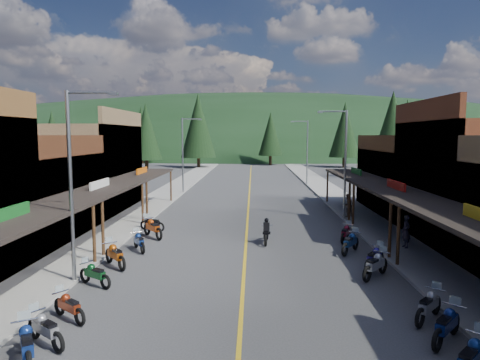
# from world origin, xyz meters

# --- Properties ---
(ground) EXTENTS (220.00, 220.00, 0.00)m
(ground) POSITION_xyz_m (0.00, 0.00, 0.00)
(ground) COLOR #38383A
(ground) RESTS_ON ground
(centerline) EXTENTS (0.15, 90.00, 0.01)m
(centerline) POSITION_xyz_m (0.00, 20.00, 0.01)
(centerline) COLOR gold
(centerline) RESTS_ON ground
(sidewalk_west) EXTENTS (3.40, 94.00, 0.15)m
(sidewalk_west) POSITION_xyz_m (-8.70, 20.00, 0.07)
(sidewalk_west) COLOR gray
(sidewalk_west) RESTS_ON ground
(sidewalk_east) EXTENTS (3.40, 94.00, 0.15)m
(sidewalk_east) POSITION_xyz_m (8.70, 20.00, 0.07)
(sidewalk_east) COLOR gray
(sidewalk_east) RESTS_ON ground
(shop_west_2) EXTENTS (10.90, 9.00, 6.20)m
(shop_west_2) POSITION_xyz_m (-13.75, 1.70, 2.53)
(shop_west_2) COLOR #3F2111
(shop_west_2) RESTS_ON ground
(shop_west_3) EXTENTS (10.90, 10.20, 8.20)m
(shop_west_3) POSITION_xyz_m (-13.78, 11.30, 3.52)
(shop_west_3) COLOR brown
(shop_west_3) RESTS_ON ground
(shop_east_3) EXTENTS (10.90, 10.20, 6.20)m
(shop_east_3) POSITION_xyz_m (13.75, 11.30, 2.53)
(shop_east_3) COLOR #4C2D16
(shop_east_3) RESTS_ON ground
(streetlight_0) EXTENTS (2.16, 0.18, 8.00)m
(streetlight_0) POSITION_xyz_m (-6.95, -6.00, 4.46)
(streetlight_0) COLOR gray
(streetlight_0) RESTS_ON ground
(streetlight_1) EXTENTS (2.16, 0.18, 8.00)m
(streetlight_1) POSITION_xyz_m (-6.95, 22.00, 4.46)
(streetlight_1) COLOR gray
(streetlight_1) RESTS_ON ground
(streetlight_2) EXTENTS (2.16, 0.18, 8.00)m
(streetlight_2) POSITION_xyz_m (6.95, 8.00, 4.46)
(streetlight_2) COLOR gray
(streetlight_2) RESTS_ON ground
(streetlight_3) EXTENTS (2.16, 0.18, 8.00)m
(streetlight_3) POSITION_xyz_m (6.95, 30.00, 4.46)
(streetlight_3) COLOR gray
(streetlight_3) RESTS_ON ground
(ridge_hill) EXTENTS (310.00, 140.00, 60.00)m
(ridge_hill) POSITION_xyz_m (0.00, 135.00, 0.00)
(ridge_hill) COLOR black
(ridge_hill) RESTS_ON ground
(pine_0) EXTENTS (5.04, 5.04, 11.00)m
(pine_0) POSITION_xyz_m (-40.00, 62.00, 6.48)
(pine_0) COLOR black
(pine_0) RESTS_ON ground
(pine_1) EXTENTS (5.88, 5.88, 12.50)m
(pine_1) POSITION_xyz_m (-24.00, 70.00, 7.24)
(pine_1) COLOR black
(pine_1) RESTS_ON ground
(pine_2) EXTENTS (6.72, 6.72, 14.00)m
(pine_2) POSITION_xyz_m (-10.00, 58.00, 7.99)
(pine_2) COLOR black
(pine_2) RESTS_ON ground
(pine_3) EXTENTS (5.04, 5.04, 11.00)m
(pine_3) POSITION_xyz_m (4.00, 66.00, 6.48)
(pine_3) COLOR black
(pine_3) RESTS_ON ground
(pine_4) EXTENTS (5.88, 5.88, 12.50)m
(pine_4) POSITION_xyz_m (18.00, 60.00, 7.24)
(pine_4) COLOR black
(pine_4) RESTS_ON ground
(pine_5) EXTENTS (6.72, 6.72, 14.00)m
(pine_5) POSITION_xyz_m (34.00, 72.00, 7.99)
(pine_5) COLOR black
(pine_5) RESTS_ON ground
(pine_7) EXTENTS (5.88, 5.88, 12.50)m
(pine_7) POSITION_xyz_m (-32.00, 76.00, 7.24)
(pine_7) COLOR black
(pine_7) RESTS_ON ground
(pine_8) EXTENTS (4.48, 4.48, 10.00)m
(pine_8) POSITION_xyz_m (-22.00, 40.00, 5.98)
(pine_8) COLOR black
(pine_8) RESTS_ON ground
(pine_9) EXTENTS (4.93, 4.93, 10.80)m
(pine_9) POSITION_xyz_m (24.00, 45.00, 6.38)
(pine_9) COLOR black
(pine_9) RESTS_ON ground
(pine_10) EXTENTS (5.38, 5.38, 11.60)m
(pine_10) POSITION_xyz_m (-18.00, 50.00, 6.78)
(pine_10) COLOR black
(pine_10) RESTS_ON ground
(pine_11) EXTENTS (5.82, 5.82, 12.40)m
(pine_11) POSITION_xyz_m (20.00, 38.00, 7.19)
(pine_11) COLOR black
(pine_11) RESTS_ON ground
(bike_west_2) EXTENTS (1.71, 2.18, 1.21)m
(bike_west_2) POSITION_xyz_m (-5.73, -12.34, 0.61)
(bike_west_2) COLOR navy
(bike_west_2) RESTS_ON ground
(bike_west_3) EXTENTS (1.96, 1.69, 1.12)m
(bike_west_3) POSITION_xyz_m (-5.71, -11.33, 0.56)
(bike_west_3) COLOR gray
(bike_west_3) RESTS_ON ground
(bike_west_4) EXTENTS (1.84, 1.63, 1.06)m
(bike_west_4) POSITION_xyz_m (-5.76, -9.59, 0.53)
(bike_west_4) COLOR maroon
(bike_west_4) RESTS_ON ground
(bike_west_5) EXTENTS (1.95, 1.60, 1.10)m
(bike_west_5) POSITION_xyz_m (-6.11, -6.32, 0.55)
(bike_west_5) COLOR #0C401B
(bike_west_5) RESTS_ON ground
(bike_west_6) EXTENTS (1.99, 2.19, 1.27)m
(bike_west_6) POSITION_xyz_m (-6.10, -3.75, 0.64)
(bike_west_6) COLOR #A4460B
(bike_west_6) RESTS_ON ground
(bike_west_7) EXTENTS (1.53, 2.02, 1.12)m
(bike_west_7) POSITION_xyz_m (-5.71, -0.92, 0.56)
(bike_west_7) COLOR navy
(bike_west_7) RESTS_ON ground
(bike_west_8) EXTENTS (2.06, 2.31, 1.33)m
(bike_west_8) POSITION_xyz_m (-5.67, 2.06, 0.67)
(bike_west_8) COLOR #A2390B
(bike_west_8) RESTS_ON ground
(bike_west_9) EXTENTS (1.97, 1.40, 1.08)m
(bike_west_9) POSITION_xyz_m (-6.17, 3.99, 0.54)
(bike_west_9) COLOR black
(bike_west_9) RESTS_ON ground
(bike_east_2) EXTENTS (2.04, 2.08, 1.25)m
(bike_east_2) POSITION_xyz_m (5.92, -12.79, 0.62)
(bike_east_2) COLOR navy
(bike_east_2) RESTS_ON ground
(bike_east_3) EXTENTS (1.94, 2.06, 1.21)m
(bike_east_3) POSITION_xyz_m (6.19, -10.79, 0.61)
(bike_east_3) COLOR navy
(bike_east_3) RESTS_ON ground
(bike_east_4) EXTENTS (1.86, 1.97, 1.16)m
(bike_east_4) POSITION_xyz_m (6.28, -9.27, 0.58)
(bike_east_4) COLOR #939297
(bike_east_4) RESTS_ON ground
(bike_east_5) EXTENTS (1.98, 2.14, 1.25)m
(bike_east_5) POSITION_xyz_m (5.73, -4.94, 0.63)
(bike_east_5) COLOR #A3A4A8
(bike_east_5) RESTS_ON ground
(bike_east_6) EXTENTS (1.81, 2.12, 1.20)m
(bike_east_6) POSITION_xyz_m (6.02, -3.78, 0.60)
(bike_east_6) COLOR navy
(bike_east_6) RESTS_ON ground
(bike_east_7) EXTENTS (1.79, 2.21, 1.24)m
(bike_east_7) POSITION_xyz_m (5.54, -1.00, 0.62)
(bike_east_7) COLOR navy
(bike_east_7) RESTS_ON ground
(bike_east_8) EXTENTS (1.44, 2.04, 1.11)m
(bike_east_8) POSITION_xyz_m (5.83, 1.50, 0.56)
(bike_east_8) COLOR maroon
(bike_east_8) RESTS_ON ground
(rider_on_bike) EXTENTS (0.83, 2.06, 1.53)m
(rider_on_bike) POSITION_xyz_m (1.17, 0.91, 0.61)
(rider_on_bike) COLOR black
(rider_on_bike) RESTS_ON ground
(pedestrian_east_a) EXTENTS (0.50, 0.70, 1.79)m
(pedestrian_east_a) POSITION_xyz_m (8.66, -0.33, 1.05)
(pedestrian_east_a) COLOR #231F2F
(pedestrian_east_a) RESTS_ON sidewalk_east
(pedestrian_east_b) EXTENTS (0.97, 0.81, 1.74)m
(pedestrian_east_b) POSITION_xyz_m (7.43, 8.42, 1.02)
(pedestrian_east_b) COLOR brown
(pedestrian_east_b) RESTS_ON sidewalk_east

